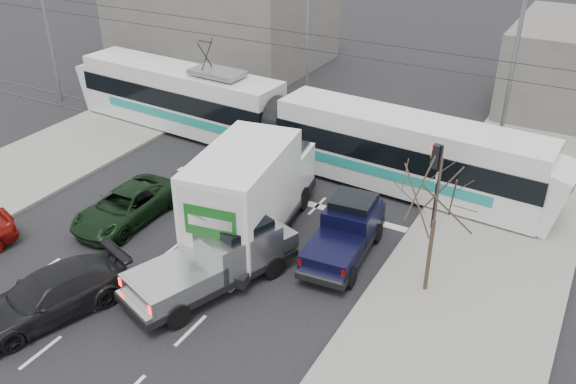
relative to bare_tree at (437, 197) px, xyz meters
The scene contains 15 objects.
ground 8.85m from the bare_tree, 161.79° to the right, with size 120.00×120.00×0.00m, color black.
sidewalk_right 4.69m from the bare_tree, 60.75° to the right, with size 6.00×60.00×0.15m, color gray.
rails 11.33m from the bare_tree, 135.38° to the left, with size 60.00×1.60×0.03m, color #33302D.
building_left 29.11m from the bare_tree, 137.92° to the left, with size 14.00×10.00×6.00m, color slate.
bare_tree is the anchor object (origin of this frame).
traffic_signal 4.28m from the bare_tree, 105.76° to the left, with size 0.44×0.44×3.60m.
street_lamp_near 11.58m from the bare_tree, 91.42° to the left, with size 2.38×0.25×9.00m.
street_lamp_far 17.97m from the bare_tree, 131.12° to the left, with size 2.38×0.25×9.00m.
catenary 10.68m from the bare_tree, 135.38° to the left, with size 60.00×0.20×7.00m.
tram 12.20m from the bare_tree, 143.69° to the left, with size 25.28×4.17×5.14m.
silver_pickup 7.59m from the bare_tree, 155.57° to the right, with size 4.11×6.62×2.28m.
box_truck 7.38m from the bare_tree, behind, with size 3.91×8.24×3.95m.
navy_pickup 4.44m from the bare_tree, 166.05° to the left, with size 2.24×5.05×2.07m.
green_car 12.70m from the bare_tree, behind, with size 2.28×4.94×1.37m, color black.
dark_car 12.87m from the bare_tree, 145.86° to the right, with size 2.13×5.23×1.52m, color black.
Camera 1 is at (11.58, -14.47, 13.21)m, focal length 38.00 mm.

